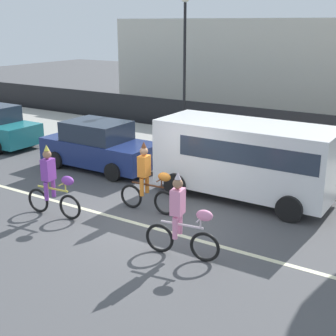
{
  "coord_description": "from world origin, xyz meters",
  "views": [
    {
      "loc": [
        6.2,
        -9.22,
        4.86
      ],
      "look_at": [
        -0.47,
        1.2,
        1.0
      ],
      "focal_mm": 50.0,
      "sensor_mm": 36.0,
      "label": 1
    }
  ],
  "objects_px": {
    "parade_cyclist_pink": "(183,221)",
    "street_lamp_post": "(185,44)",
    "parade_cyclist_orange": "(148,182)",
    "parade_cyclist_purple": "(53,186)",
    "parked_car_navy": "(99,146)",
    "parked_van_white": "(248,155)"
  },
  "relations": [
    {
      "from": "parade_cyclist_pink",
      "to": "parked_car_navy",
      "type": "xyz_separation_m",
      "value": [
        -5.77,
        4.02,
        -0.06
      ]
    },
    {
      "from": "parade_cyclist_purple",
      "to": "parade_cyclist_orange",
      "type": "bearing_deg",
      "value": 39.8
    },
    {
      "from": "parade_cyclist_orange",
      "to": "parked_van_white",
      "type": "xyz_separation_m",
      "value": [
        1.78,
        2.38,
        0.44
      ]
    },
    {
      "from": "parade_cyclist_purple",
      "to": "parked_car_navy",
      "type": "relative_size",
      "value": 0.47
    },
    {
      "from": "parade_cyclist_pink",
      "to": "parade_cyclist_orange",
      "type": "bearing_deg",
      "value": 140.72
    },
    {
      "from": "parked_car_navy",
      "to": "street_lamp_post",
      "type": "xyz_separation_m",
      "value": [
        0.05,
        5.64,
        3.21
      ]
    },
    {
      "from": "parked_car_navy",
      "to": "street_lamp_post",
      "type": "height_order",
      "value": "street_lamp_post"
    },
    {
      "from": "parade_cyclist_orange",
      "to": "parade_cyclist_pink",
      "type": "relative_size",
      "value": 1.0
    },
    {
      "from": "parade_cyclist_orange",
      "to": "street_lamp_post",
      "type": "relative_size",
      "value": 0.33
    },
    {
      "from": "parade_cyclist_orange",
      "to": "parade_cyclist_pink",
      "type": "xyz_separation_m",
      "value": [
        2.08,
        -1.7,
        0.0
      ]
    },
    {
      "from": "parade_cyclist_purple",
      "to": "parked_van_white",
      "type": "bearing_deg",
      "value": 47.11
    },
    {
      "from": "parade_cyclist_purple",
      "to": "parked_car_navy",
      "type": "height_order",
      "value": "parade_cyclist_purple"
    },
    {
      "from": "street_lamp_post",
      "to": "parade_cyclist_orange",
      "type": "bearing_deg",
      "value": -65.46
    },
    {
      "from": "parade_cyclist_pink",
      "to": "parked_car_navy",
      "type": "distance_m",
      "value": 7.03
    },
    {
      "from": "parked_van_white",
      "to": "parade_cyclist_orange",
      "type": "bearing_deg",
      "value": -126.82
    },
    {
      "from": "parked_van_white",
      "to": "parked_car_navy",
      "type": "distance_m",
      "value": 5.49
    },
    {
      "from": "parade_cyclist_purple",
      "to": "parade_cyclist_pink",
      "type": "xyz_separation_m",
      "value": [
        3.97,
        -0.13,
        0.0
      ]
    },
    {
      "from": "parked_car_navy",
      "to": "street_lamp_post",
      "type": "bearing_deg",
      "value": 89.47
    },
    {
      "from": "parade_cyclist_pink",
      "to": "street_lamp_post",
      "type": "xyz_separation_m",
      "value": [
        -5.72,
        9.66,
        3.15
      ]
    },
    {
      "from": "parked_van_white",
      "to": "street_lamp_post",
      "type": "height_order",
      "value": "street_lamp_post"
    },
    {
      "from": "parked_van_white",
      "to": "parked_car_navy",
      "type": "height_order",
      "value": "parked_van_white"
    },
    {
      "from": "parked_van_white",
      "to": "parked_car_navy",
      "type": "bearing_deg",
      "value": -179.36
    }
  ]
}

